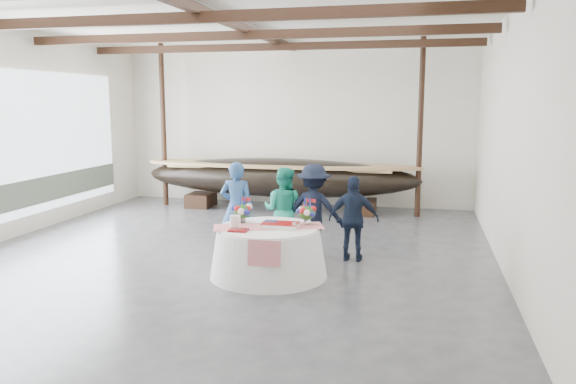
# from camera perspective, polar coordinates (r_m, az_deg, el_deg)

# --- Properties ---
(floor) EXTENTS (10.00, 12.00, 0.01)m
(floor) POSITION_cam_1_polar(r_m,az_deg,el_deg) (10.73, -6.54, -6.69)
(floor) COLOR #3D3D42
(floor) RESTS_ON ground
(wall_back) EXTENTS (10.00, 0.02, 4.50)m
(wall_back) POSITION_cam_1_polar(r_m,az_deg,el_deg) (16.10, 0.68, 6.79)
(wall_back) COLOR silver
(wall_back) RESTS_ON ground
(wall_right) EXTENTS (0.02, 12.00, 4.50)m
(wall_right) POSITION_cam_1_polar(r_m,az_deg,el_deg) (9.81, 21.90, 4.58)
(wall_right) COLOR silver
(wall_right) RESTS_ON ground
(ceiling) EXTENTS (10.00, 12.00, 0.01)m
(ceiling) POSITION_cam_1_polar(r_m,az_deg,el_deg) (10.44, -7.01, 17.79)
(ceiling) COLOR white
(ceiling) RESTS_ON wall_back
(pavilion_structure) EXTENTS (9.80, 11.76, 4.50)m
(pavilion_structure) POSITION_cam_1_polar(r_m,az_deg,el_deg) (11.15, -5.43, 14.69)
(pavilion_structure) COLOR black
(pavilion_structure) RESTS_ON ground
(open_bay) EXTENTS (0.03, 7.00, 3.20)m
(open_bay) POSITION_cam_1_polar(r_m,az_deg,el_deg) (13.71, -25.04, 3.73)
(open_bay) COLOR silver
(open_bay) RESTS_ON ground
(longboat_display) EXTENTS (7.56, 1.51, 1.42)m
(longboat_display) POSITION_cam_1_polar(r_m,az_deg,el_deg) (15.13, -0.92, 1.52)
(longboat_display) COLOR black
(longboat_display) RESTS_ON ground
(banquet_table) EXTENTS (1.98, 1.98, 0.85)m
(banquet_table) POSITION_cam_1_polar(r_m,az_deg,el_deg) (9.53, -1.98, -6.04)
(banquet_table) COLOR white
(banquet_table) RESTS_ON ground
(tabletop_items) EXTENTS (1.91, 1.14, 0.40)m
(tabletop_items) POSITION_cam_1_polar(r_m,az_deg,el_deg) (9.56, -1.84, -2.46)
(tabletop_items) COLOR red
(tabletop_items) RESTS_ON banquet_table
(guest_woman_blue) EXTENTS (0.68, 0.47, 1.79)m
(guest_woman_blue) POSITION_cam_1_polar(r_m,az_deg,el_deg) (10.91, -5.22, -1.58)
(guest_woman_blue) COLOR #284E83
(guest_woman_blue) RESTS_ON ground
(guest_woman_teal) EXTENTS (0.89, 0.73, 1.69)m
(guest_woman_teal) POSITION_cam_1_polar(r_m,az_deg,el_deg) (10.87, -0.45, -1.86)
(guest_woman_teal) COLOR teal
(guest_woman_teal) RESTS_ON ground
(guest_man_left) EXTENTS (1.16, 0.68, 1.76)m
(guest_man_left) POSITION_cam_1_polar(r_m,az_deg,el_deg) (10.70, 2.62, -1.83)
(guest_man_left) COLOR black
(guest_man_left) RESTS_ON ground
(guest_man_right) EXTENTS (0.93, 0.39, 1.58)m
(guest_man_right) POSITION_cam_1_polar(r_m,az_deg,el_deg) (10.40, 6.70, -2.72)
(guest_man_right) COLOR #141D31
(guest_man_right) RESTS_ON ground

